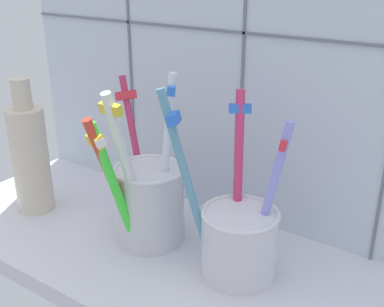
% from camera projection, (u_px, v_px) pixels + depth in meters
% --- Properties ---
extents(counter_slab, '(0.64, 0.22, 0.02)m').
position_uv_depth(counter_slab, '(186.00, 267.00, 0.50)').
color(counter_slab, silver).
rests_on(counter_slab, ground).
extents(tile_wall_back, '(0.64, 0.02, 0.45)m').
position_uv_depth(tile_wall_back, '(248.00, 45.00, 0.51)').
color(tile_wall_back, silver).
rests_on(tile_wall_back, ground).
extents(toothbrush_cup_left, '(0.11, 0.12, 0.19)m').
position_uv_depth(toothbrush_cup_left, '(147.00, 198.00, 0.52)').
color(toothbrush_cup_left, silver).
rests_on(toothbrush_cup_left, counter_slab).
extents(toothbrush_cup_right, '(0.11, 0.08, 0.19)m').
position_uv_depth(toothbrush_cup_right, '(238.00, 236.00, 0.47)').
color(toothbrush_cup_right, silver).
rests_on(toothbrush_cup_right, counter_slab).
extents(ceramic_vase, '(0.04, 0.04, 0.17)m').
position_uv_depth(ceramic_vase, '(30.00, 156.00, 0.58)').
color(ceramic_vase, beige).
rests_on(ceramic_vase, counter_slab).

